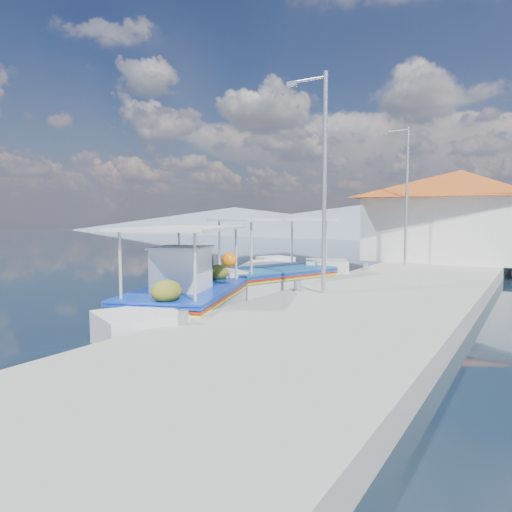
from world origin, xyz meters
The scene contains 9 objects.
ground centered at (0.00, 0.00, 0.00)m, with size 160.00×160.00×0.00m, color black.
quay centered at (5.90, 6.00, 0.25)m, with size 5.00×44.00×0.50m, color gray.
bollards centered at (3.80, 5.25, 0.65)m, with size 0.20×17.20×0.30m.
main_caique centered at (1.85, -0.48, 0.50)m, with size 4.04×7.47×2.61m.
caique_green_canopy centered at (1.71, 4.39, 0.42)m, with size 3.84×7.13×2.83m.
caique_blue_hull centered at (0.42, 6.20, 0.30)m, with size 3.18×5.79×1.10m.
harbor_building centered at (6.20, 15.00, 2.78)m, with size 10.49×10.49×4.40m.
lamp_post_near centered at (4.51, 2.00, 3.85)m, with size 1.21×0.14×6.00m.
lamp_post_far centered at (4.51, 11.00, 3.85)m, with size 1.21×0.14×6.00m.
Camera 1 is at (9.73, -9.97, 2.62)m, focal length 32.94 mm.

